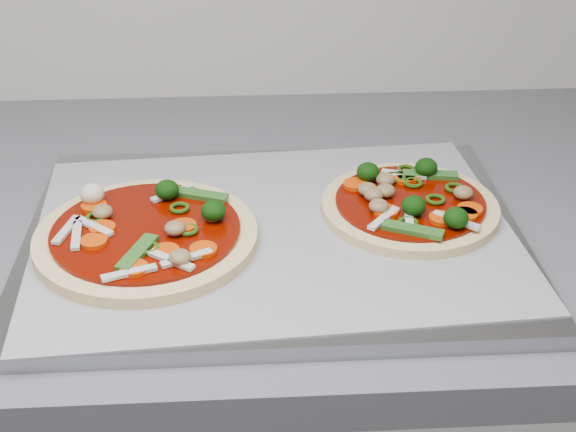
{
  "coord_description": "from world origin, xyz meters",
  "views": [
    {
      "loc": [
        0.27,
        0.55,
        1.33
      ],
      "look_at": [
        0.31,
        1.22,
        0.93
      ],
      "focal_mm": 50.0,
      "sensor_mm": 36.0,
      "label": 1
    }
  ],
  "objects": [
    {
      "name": "baking_tray",
      "position": [
        0.29,
        1.22,
        0.91
      ],
      "size": [
        0.48,
        0.36,
        0.02
      ],
      "primitive_type": "cube",
      "rotation": [
        0.0,
        0.0,
        0.0
      ],
      "color": "#939498",
      "rests_on": "countertop"
    },
    {
      "name": "pizza_left",
      "position": [
        0.17,
        1.2,
        0.93
      ],
      "size": [
        0.26,
        0.26,
        0.04
      ],
      "rotation": [
        0.0,
        0.0,
        0.3
      ],
      "color": "#EDD387",
      "rests_on": "parchment"
    },
    {
      "name": "pizza_right",
      "position": [
        0.43,
        1.24,
        0.93
      ],
      "size": [
        0.22,
        0.22,
        0.03
      ],
      "rotation": [
        0.0,
        0.0,
        -0.28
      ],
      "color": "#EDD387",
      "rests_on": "parchment"
    },
    {
      "name": "parchment",
      "position": [
        0.29,
        1.22,
        0.92
      ],
      "size": [
        0.48,
        0.36,
        0.0
      ],
      "primitive_type": "cube",
      "rotation": [
        0.0,
        0.0,
        0.06
      ],
      "color": "gray",
      "rests_on": "baking_tray"
    }
  ]
}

